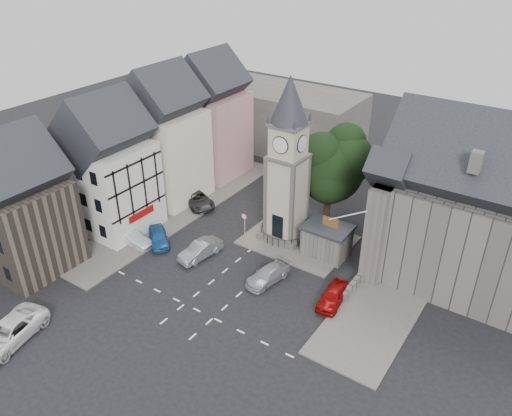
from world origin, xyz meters
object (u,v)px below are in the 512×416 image
Objects in this scene: clock_tower at (288,162)px; stone_shelter at (327,240)px; pedestrian at (393,259)px; car_east_red at (333,296)px; car_west_blue at (158,237)px.

stone_shelter is at bearing -5.84° from clock_tower.
stone_shelter is 6.19m from pedestrian.
pedestrian reaches higher than car_east_red.
clock_tower reaches higher than stone_shelter.
clock_tower is at bearing -11.51° from car_west_blue.
car_east_red is at bearing 70.45° from pedestrian.
car_west_blue is (-9.61, -8.05, -7.40)m from clock_tower.
clock_tower is 14.56m from car_west_blue.
car_west_blue is at bearing -152.33° from stone_shelter.
clock_tower is 12.99m from car_east_red.
stone_shelter is at bearing 11.32° from pedestrian.
car_east_red is 2.45× the size of pedestrian.
stone_shelter is at bearing 116.21° from car_east_red.
car_east_red is at bearing -37.27° from clock_tower.
pedestrian reaches higher than car_west_blue.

